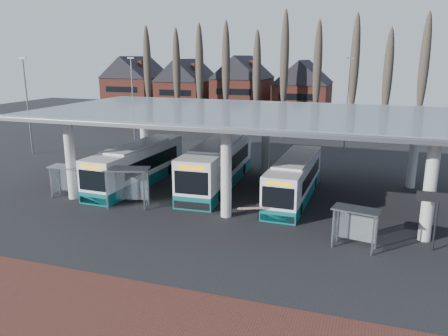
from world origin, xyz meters
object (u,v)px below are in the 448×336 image
(shelter_0, at_px, (68,174))
(shelter_1, at_px, (128,178))
(bus_0, at_px, (138,165))
(shelter_2, at_px, (356,219))
(bus_2, at_px, (294,179))
(bus_1, at_px, (218,165))

(shelter_0, xyz_separation_m, shelter_1, (5.47, -0.60, 0.32))
(bus_0, relative_size, shelter_2, 4.48)
(bus_2, bearing_deg, shelter_0, -161.76)
(bus_2, distance_m, shelter_2, 9.01)
(bus_1, distance_m, shelter_1, 8.16)
(bus_1, relative_size, shelter_2, 4.91)
(bus_0, distance_m, shelter_0, 5.68)
(bus_2, height_order, shelter_0, bus_2)
(bus_0, distance_m, bus_2, 12.95)
(bus_2, bearing_deg, bus_1, 169.13)
(shelter_2, bearing_deg, bus_1, 151.90)
(shelter_0, relative_size, shelter_2, 0.99)
(bus_2, relative_size, shelter_0, 4.20)
(bus_1, bearing_deg, shelter_0, -149.82)
(bus_1, height_order, shelter_2, bus_1)
(bus_2, distance_m, shelter_0, 16.92)
(shelter_1, distance_m, shelter_2, 15.51)
(bus_0, height_order, bus_1, bus_1)
(bus_1, xyz_separation_m, shelter_1, (-4.19, -7.00, 0.34))
(bus_0, bearing_deg, shelter_2, -20.75)
(shelter_1, bearing_deg, bus_1, 44.67)
(bus_1, height_order, shelter_0, bus_1)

